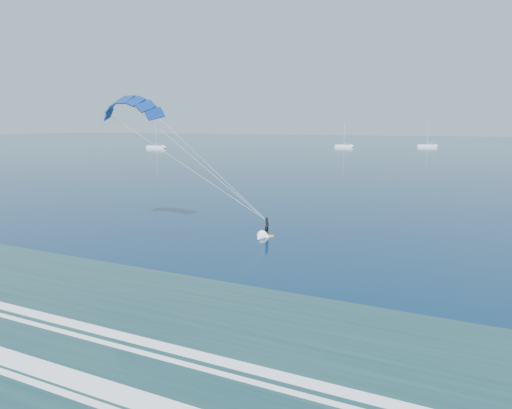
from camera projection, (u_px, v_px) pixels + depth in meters
The scene contains 4 objects.
kitesurfer_rig at pixel (197, 161), 42.63m from camera, with size 16.10×8.56×14.38m.
sailboat_0 at pixel (156, 147), 207.27m from camera, with size 9.27×2.40×12.54m.
sailboat_1 at pixel (344, 146), 216.00m from camera, with size 8.14×2.40×11.26m.
sailboat_2 at pixel (427, 146), 218.54m from camera, with size 8.48×2.40×11.47m.
Camera 1 is at (11.74, -7.26, 10.75)m, focal length 32.00 mm.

